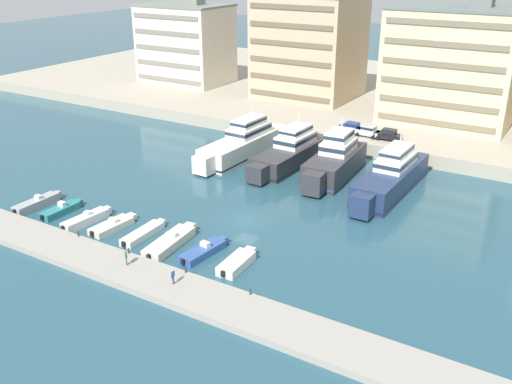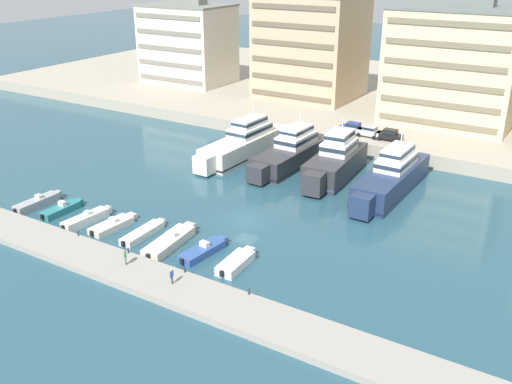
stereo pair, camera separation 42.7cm
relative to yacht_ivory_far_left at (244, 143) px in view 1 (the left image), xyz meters
The scene contains 27 objects.
ground_plane 23.51m from the yacht_ivory_far_left, 57.09° to the right, with size 400.00×400.00×0.00m, color #285160.
quay_promenade 46.02m from the yacht_ivory_far_left, 73.95° to the left, with size 180.00×70.00×2.12m, color #ADA38E.
pier_dock 38.28m from the yacht_ivory_far_left, 70.57° to the right, with size 120.00×5.16×0.68m, color #9E998E.
yacht_ivory_far_left is the anchor object (origin of this frame).
yacht_charcoal_left 8.26m from the yacht_ivory_far_left, ahead, with size 5.39×19.45×7.39m.
yacht_charcoal_mid_left 15.83m from the yacht_ivory_far_left, ahead, with size 5.77×17.22×8.19m.
yacht_navy_center_left 24.57m from the yacht_ivory_far_left, ahead, with size 5.05×20.50×7.69m.
motorboat_grey_far_left 32.15m from the yacht_ivory_far_left, 111.22° to the right, with size 1.58×7.04×1.52m.
motorboat_teal_left 30.63m from the yacht_ivory_far_left, 104.51° to the right, with size 1.72×6.12×1.45m.
motorboat_white_mid_left 30.20m from the yacht_ivory_far_left, 95.55° to the right, with size 2.02×6.95×1.42m.
motorboat_cream_center_left 29.41m from the yacht_ivory_far_left, 88.78° to the right, with size 2.42×6.52×1.17m.
motorboat_white_center 29.59m from the yacht_ivory_far_left, 80.13° to the right, with size 1.78×6.98×0.85m.
motorboat_cream_center_right 30.67m from the yacht_ivory_far_left, 72.74° to the right, with size 2.82×8.53×1.48m.
motorboat_blue_mid_right 31.85m from the yacht_ivory_far_left, 65.32° to the right, with size 2.41×6.82×1.38m.
motorboat_white_right 34.23m from the yacht_ivory_far_left, 58.81° to the right, with size 2.19×5.99×0.97m.
car_blue_far_left 18.22m from the yacht_ivory_far_left, 47.16° to the left, with size 4.15×2.03×1.80m.
car_silver_left 20.10m from the yacht_ivory_far_left, 39.94° to the left, with size 4.21×2.14×1.80m.
car_black_mid_left 22.74m from the yacht_ivory_far_left, 34.22° to the left, with size 4.11×1.93×1.80m.
apartment_block_far_left 47.65m from the yacht_ivory_far_left, 138.11° to the left, with size 18.99×13.53×18.85m.
apartment_block_left 35.14m from the yacht_ivory_far_left, 99.23° to the left, with size 19.06×16.98×22.08m.
apartment_block_mid_left 38.79m from the yacht_ivory_far_left, 50.89° to the left, with size 21.23×16.67×21.23m.
pedestrian_near_edge 38.94m from the yacht_ivory_far_left, 67.52° to the right, with size 0.32×0.58×1.56m.
pedestrian_mid_deck 36.65m from the yacht_ivory_far_left, 76.33° to the right, with size 0.48×0.49×1.66m.
bollard_west 33.75m from the yacht_ivory_far_left, 90.35° to the right, with size 0.20×0.20×0.61m.
bollard_west_mid 34.51m from the yacht_ivory_far_left, 77.94° to the right, with size 0.20×0.20×0.61m.
bollard_east_mid 36.78m from the yacht_ivory_far_left, 66.57° to the right, with size 0.20×0.20×0.61m.
bollard_east 40.30m from the yacht_ivory_far_left, 56.85° to the right, with size 0.20×0.20×0.61m.
Camera 1 is at (32.65, -51.69, 29.61)m, focal length 40.00 mm.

